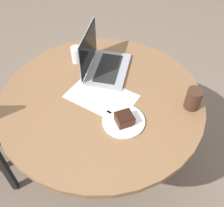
# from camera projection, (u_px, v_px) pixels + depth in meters

# --- Properties ---
(ground_plane) EXTENTS (12.00, 12.00, 0.00)m
(ground_plane) POSITION_uv_depth(u_px,v_px,m) (104.00, 162.00, 1.94)
(ground_plane) COLOR #6B5B4C
(dining_table) EXTENTS (1.12, 1.12, 0.70)m
(dining_table) POSITION_uv_depth(u_px,v_px,m) (102.00, 113.00, 1.53)
(dining_table) COLOR brown
(dining_table) RESTS_ON ground_plane
(paper_document) EXTENTS (0.38, 0.27, 0.00)m
(paper_document) POSITION_uv_depth(u_px,v_px,m) (102.00, 96.00, 1.43)
(paper_document) COLOR white
(paper_document) RESTS_ON dining_table
(plate) EXTENTS (0.21, 0.21, 0.01)m
(plate) POSITION_uv_depth(u_px,v_px,m) (124.00, 121.00, 1.30)
(plate) COLOR white
(plate) RESTS_ON dining_table
(cake_slice) EXTENTS (0.11, 0.11, 0.05)m
(cake_slice) POSITION_uv_depth(u_px,v_px,m) (125.00, 119.00, 1.28)
(cake_slice) COLOR #472619
(cake_slice) RESTS_ON plate
(fork) EXTENTS (0.17, 0.03, 0.00)m
(fork) POSITION_uv_depth(u_px,v_px,m) (118.00, 117.00, 1.31)
(fork) COLOR silver
(fork) RESTS_ON plate
(coffee_glass) EXTENTS (0.08, 0.08, 0.11)m
(coffee_glass) POSITION_uv_depth(u_px,v_px,m) (193.00, 99.00, 1.34)
(coffee_glass) COLOR #3D2619
(coffee_glass) RESTS_ON dining_table
(water_glass) EXTENTS (0.07, 0.07, 0.10)m
(water_glass) POSITION_uv_depth(u_px,v_px,m) (77.00, 55.00, 1.60)
(water_glass) COLOR silver
(water_glass) RESTS_ON dining_table
(laptop) EXTENTS (0.35, 0.40, 0.26)m
(laptop) POSITION_uv_depth(u_px,v_px,m) (103.00, 64.00, 1.55)
(laptop) COLOR gray
(laptop) RESTS_ON dining_table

